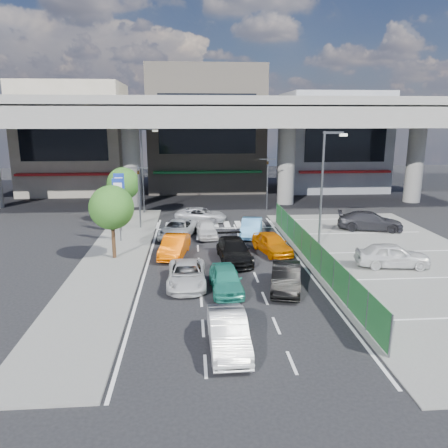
{
  "coord_description": "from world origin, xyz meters",
  "views": [
    {
      "loc": [
        -2.01,
        -23.26,
        8.78
      ],
      "look_at": [
        0.13,
        4.8,
        2.01
      ],
      "focal_mm": 35.0,
      "sensor_mm": 36.0,
      "label": 1
    }
  ],
  "objects": [
    {
      "name": "taxi_teal_mid",
      "position": [
        -0.28,
        -1.92,
        0.67
      ],
      "size": [
        1.74,
        3.99,
        1.34
      ],
      "primitive_type": "imported",
      "rotation": [
        0.0,
        0.0,
        0.04
      ],
      "color": "#278975",
      "rests_on": "ground"
    },
    {
      "name": "street_lamp_right",
      "position": [
        7.17,
        6.0,
        4.77
      ],
      "size": [
        1.65,
        0.22,
        8.0
      ],
      "color": "#595B60",
      "rests_on": "ground"
    },
    {
      "name": "signboard_near",
      "position": [
        -7.2,
        7.99,
        3.06
      ],
      "size": [
        0.8,
        0.14,
        4.7
      ],
      "color": "#595B60",
      "rests_on": "ground"
    },
    {
      "name": "fence_run",
      "position": [
        5.3,
        1.0,
        0.9
      ],
      "size": [
        0.16,
        22.0,
        1.8
      ],
      "primitive_type": null,
      "color": "#205D2B",
      "rests_on": "ground"
    },
    {
      "name": "sidewalk_left",
      "position": [
        -7.0,
        4.0,
        0.06
      ],
      "size": [
        4.0,
        30.0,
        0.12
      ],
      "primitive_type": "cube",
      "color": "slate",
      "rests_on": "ground"
    },
    {
      "name": "sedan_white_front_mid",
      "position": [
        -0.89,
        9.03,
        0.63
      ],
      "size": [
        1.75,
        3.8,
        1.26
      ],
      "primitive_type": "imported",
      "rotation": [
        0.0,
        0.0,
        0.07
      ],
      "color": "silver",
      "rests_on": "ground"
    },
    {
      "name": "hatch_white_back_mid",
      "position": [
        -0.66,
        -7.77,
        0.69
      ],
      "size": [
        1.53,
        4.21,
        1.38
      ],
      "primitive_type": "imported",
      "rotation": [
        0.0,
        0.0,
        0.02
      ],
      "color": "silver",
      "rests_on": "ground"
    },
    {
      "name": "street_lamp_left",
      "position": [
        -6.33,
        18.0,
        4.77
      ],
      "size": [
        1.65,
        0.22,
        8.0
      ],
      "color": "#595B60",
      "rests_on": "ground"
    },
    {
      "name": "crossing_wagon_silver",
      "position": [
        -1.18,
        14.09,
        0.62
      ],
      "size": [
        4.83,
        3.04,
        1.24
      ],
      "primitive_type": "imported",
      "rotation": [
        0.0,
        0.0,
        1.34
      ],
      "color": "#B5B7BD",
      "rests_on": "ground"
    },
    {
      "name": "wagon_silver_front_left",
      "position": [
        -3.06,
        8.99,
        0.67
      ],
      "size": [
        3.3,
        5.2,
        1.34
      ],
      "primitive_type": "imported",
      "rotation": [
        0.0,
        0.0,
        -0.24
      ],
      "color": "#B0B4B9",
      "rests_on": "ground"
    },
    {
      "name": "tree_near",
      "position": [
        -7.0,
        4.0,
        3.39
      ],
      "size": [
        2.8,
        2.8,
        4.8
      ],
      "color": "#382314",
      "rests_on": "ground"
    },
    {
      "name": "building_center",
      "position": [
        0.0,
        32.97,
        7.49
      ],
      "size": [
        14.0,
        10.9,
        15.0
      ],
      "color": "gray",
      "rests_on": "ground"
    },
    {
      "name": "taxi_orange_right",
      "position": [
        3.35,
        4.53,
        0.69
      ],
      "size": [
        2.56,
        4.32,
        1.38
      ],
      "primitive_type": "imported",
      "rotation": [
        0.0,
        0.0,
        0.24
      ],
      "color": "#CE6500",
      "rests_on": "ground"
    },
    {
      "name": "expressway",
      "position": [
        0.0,
        22.0,
        8.76
      ],
      "size": [
        64.0,
        14.0,
        10.75
      ],
      "color": "slate",
      "rests_on": "ground"
    },
    {
      "name": "sedan_white_mid_left",
      "position": [
        -2.33,
        -0.92,
        0.61
      ],
      "size": [
        2.07,
        4.43,
        1.23
      ],
      "primitive_type": "imported",
      "rotation": [
        0.0,
        0.0,
        -0.01
      ],
      "color": "silver",
      "rests_on": "ground"
    },
    {
      "name": "parked_sedan_white",
      "position": [
        10.05,
        1.05,
        0.8
      ],
      "size": [
        4.51,
        2.29,
        1.47
      ],
      "primitive_type": "imported",
      "rotation": [
        0.0,
        0.0,
        1.44
      ],
      "color": "silver",
      "rests_on": "parking_lot"
    },
    {
      "name": "tree_far",
      "position": [
        -7.8,
        14.5,
        3.39
      ],
      "size": [
        2.8,
        2.8,
        4.8
      ],
      "color": "#382314",
      "rests_on": "ground"
    },
    {
      "name": "taxi_orange_left",
      "position": [
        -3.15,
        4.36,
        0.69
      ],
      "size": [
        2.11,
        4.37,
        1.38
      ],
      "primitive_type": "imported",
      "rotation": [
        0.0,
        0.0,
        -0.16
      ],
      "color": "#E25400",
      "rests_on": "ground"
    },
    {
      "name": "parking_lot",
      "position": [
        11.0,
        2.0,
        0.03
      ],
      "size": [
        12.0,
        28.0,
        0.06
      ],
      "primitive_type": "cube",
      "color": "slate",
      "rests_on": "ground"
    },
    {
      "name": "traffic_cone",
      "position": [
        6.07,
        3.8,
        0.4
      ],
      "size": [
        0.38,
        0.38,
        0.68
      ],
      "primitive_type": "cone",
      "rotation": [
        0.0,
        0.0,
        0.1
      ],
      "color": "#F8480D",
      "rests_on": "parking_lot"
    },
    {
      "name": "signboard_far",
      "position": [
        -7.6,
        10.99,
        3.06
      ],
      "size": [
        0.8,
        0.14,
        4.7
      ],
      "color": "#595B60",
      "rests_on": "ground"
    },
    {
      "name": "parked_sedan_dgrey",
      "position": [
        12.35,
        9.97,
        0.8
      ],
      "size": [
        5.46,
        3.4,
        1.48
      ],
      "primitive_type": "imported",
      "rotation": [
        0.0,
        0.0,
        1.29
      ],
      "color": "#2A292F",
      "rests_on": "parking_lot"
    },
    {
      "name": "traffic_light_left",
      "position": [
        -6.2,
        12.0,
        3.94
      ],
      "size": [
        1.6,
        1.24,
        5.2
      ],
      "color": "#595B60",
      "rests_on": "ground"
    },
    {
      "name": "building_east",
      "position": [
        16.0,
        31.97,
        5.99
      ],
      "size": [
        12.0,
        10.9,
        12.0
      ],
      "color": "gray",
      "rests_on": "ground"
    },
    {
      "name": "traffic_light_right",
      "position": [
        5.5,
        19.0,
        3.94
      ],
      "size": [
        1.6,
        1.24,
        5.2
      ],
      "color": "#595B60",
      "rests_on": "ground"
    },
    {
      "name": "hatch_black_mid_right",
      "position": [
        2.88,
        -1.97,
        0.69
      ],
      "size": [
        2.37,
        4.41,
        1.38
      ],
      "primitive_type": "imported",
      "rotation": [
        0.0,
        0.0,
        -0.23
      ],
      "color": "black",
      "rests_on": "ground"
    },
    {
      "name": "building_west",
      "position": [
        -16.0,
        31.97,
        6.49
      ],
      "size": [
        12.0,
        10.9,
        13.0
      ],
      "color": "gray",
      "rests_on": "ground"
    },
    {
      "name": "kei_truck_front_right",
      "position": [
        2.56,
        8.97,
        0.69
      ],
      "size": [
        2.32,
        4.4,
        1.38
      ],
      "primitive_type": "imported",
      "rotation": [
        0.0,
        0.0,
        -0.22
      ],
      "color": "#559BD2",
      "rests_on": "ground"
    },
    {
      "name": "ground",
      "position": [
        0.0,
        0.0,
        0.0
      ],
      "size": [
        120.0,
        120.0,
        0.0
      ],
      "primitive_type": "plane",
      "color": "black",
      "rests_on": "ground"
    },
    {
      "name": "sedan_black_mid",
      "position": [
        0.64,
        3.05,
        0.69
      ],
      "size": [
        2.17,
        4.85,
        1.38
      ],
      "primitive_type": "imported",
      "rotation": [
        0.0,
        0.0,
        0.05
      ],
      "color": "black",
      "rests_on": "ground"
    }
  ]
}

